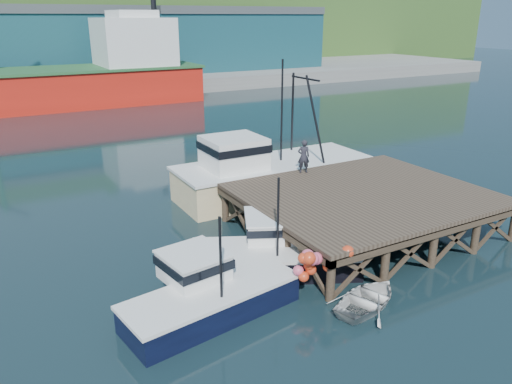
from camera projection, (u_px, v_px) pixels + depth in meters
ground at (273, 253)px, 23.80m from camera, size 300.00×300.00×0.00m
wharf at (367, 197)px, 25.55m from camera, size 12.00×10.00×2.62m
far_quay at (49, 79)px, 80.94m from camera, size 160.00×40.00×2.00m
warehouse_mid at (49, 46)px, 75.00m from camera, size 28.00×16.00×9.00m
warehouse_right at (228, 41)px, 88.91m from camera, size 30.00×16.00×9.00m
hillside at (20, 14)px, 102.24m from camera, size 220.00×50.00×22.00m
boat_navy at (207, 292)px, 18.79m from camera, size 7.09×4.23×4.25m
boat_black at (275, 250)px, 22.20m from camera, size 7.83×6.55×4.56m
trawler at (270, 168)px, 31.11m from camera, size 12.41×4.46×8.30m
dinghy at (368, 299)px, 19.30m from camera, size 3.92×3.30×0.69m
dockworker at (304, 156)px, 28.57m from camera, size 0.82×0.69×1.93m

